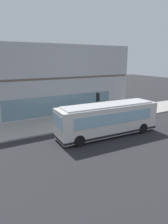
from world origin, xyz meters
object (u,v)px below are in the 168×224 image
fire_hydrant (62,122)px  city_bus_nearside (108,120)px  pedestrian_near_building_entrance (106,106)px  traffic_light_near_corner (98,102)px  pedestrian_near_hydrant (88,112)px

fire_hydrant → city_bus_nearside: bearing=-149.6°
fire_hydrant → pedestrian_near_building_entrance: 7.62m
traffic_light_near_corner → fire_hydrant: 4.49m
traffic_light_near_corner → pedestrian_near_building_entrance: traffic_light_near_corner is taller
pedestrian_near_building_entrance → pedestrian_near_hydrant: bearing=112.3°
traffic_light_near_corner → pedestrian_near_hydrant: bearing=8.3°
pedestrian_near_hydrant → pedestrian_near_building_entrance: bearing=-67.7°
city_bus_nearside → pedestrian_near_building_entrance: 8.08m
fire_hydrant → pedestrian_near_building_entrance: pedestrian_near_building_entrance is taller
pedestrian_near_building_entrance → fire_hydrant: bearing=105.1°
city_bus_nearside → traffic_light_near_corner: 3.67m
traffic_light_near_corner → city_bus_nearside: bearing=162.6°
city_bus_nearside → fire_hydrant: 5.48m
fire_hydrant → pedestrian_near_building_entrance: (1.98, -7.33, 0.56)m
pedestrian_near_building_entrance → traffic_light_near_corner: bearing=132.5°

